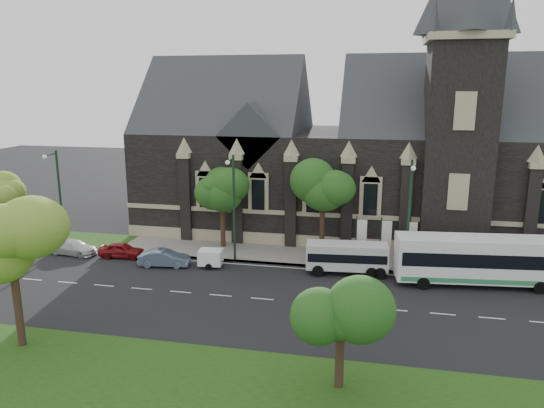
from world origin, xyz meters
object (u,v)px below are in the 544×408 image
(car_far_white, at_px, (73,247))
(box_trailer, at_px, (211,257))
(tree_park_near, at_px, (16,236))
(tree_walk_left, at_px, (225,186))
(tree_park_east, at_px, (345,298))
(banner_flag_left, at_px, (360,235))
(car_far_red, at_px, (122,250))
(street_lamp_far, at_px, (58,194))
(banner_flag_center, at_px, (384,236))
(tour_coach, at_px, (482,260))
(sedan, at_px, (164,258))
(tree_walk_right, at_px, (326,189))
(car_far_black, at_px, (21,242))
(tree_walk_far, at_px, (6,189))
(shuttle_bus, at_px, (347,256))
(banner_flag_right, at_px, (410,238))
(street_lamp_near, at_px, (409,210))
(street_lamp_mid, at_px, (233,202))

(car_far_white, bearing_deg, box_trailer, -86.43)
(tree_park_near, xyz_separation_m, tree_walk_left, (5.97, 19.47, -0.68))
(tree_park_east, height_order, banner_flag_left, tree_park_east)
(banner_flag_left, height_order, car_far_red, banner_flag_left)
(street_lamp_far, distance_m, box_trailer, 15.20)
(banner_flag_center, bearing_deg, street_lamp_far, -176.14)
(tour_coach, bearing_deg, sedan, 176.22)
(tree_walk_right, xyz_separation_m, box_trailer, (-8.72, -5.30, -5.00))
(street_lamp_far, relative_size, car_far_black, 1.78)
(tree_walk_far, relative_size, car_far_black, 1.24)
(shuttle_bus, bearing_deg, tree_walk_right, 111.14)
(shuttle_bus, bearing_deg, tree_walk_far, 168.01)
(banner_flag_center, distance_m, box_trailer, 14.34)
(car_far_white, bearing_deg, street_lamp_far, 64.69)
(tree_park_east, bearing_deg, tour_coach, 58.79)
(tree_walk_left, xyz_separation_m, banner_flag_center, (14.08, -1.70, -3.35))
(sedan, height_order, car_far_black, car_far_black)
(street_lamp_far, relative_size, box_trailer, 3.26)
(tree_park_east, xyz_separation_m, sedan, (-15.47, 14.18, -3.94))
(car_far_white, bearing_deg, tree_walk_right, -71.34)
(banner_flag_right, relative_size, car_far_red, 1.05)
(shuttle_bus, distance_m, sedan, 14.82)
(banner_flag_right, distance_m, car_far_red, 24.29)
(banner_flag_right, bearing_deg, tree_park_near, -141.14)
(street_lamp_far, distance_m, shuttle_bus, 25.72)
(tree_park_east, bearing_deg, car_far_white, 147.89)
(tree_walk_left, distance_m, banner_flag_left, 12.66)
(tree_walk_right, relative_size, street_lamp_near, 0.87)
(tree_walk_right, bearing_deg, car_far_black, -170.44)
(sedan, bearing_deg, street_lamp_far, 70.62)
(tree_walk_right, bearing_deg, banner_flag_left, -29.10)
(tree_walk_left, xyz_separation_m, tour_coach, (21.11, -4.95, -3.76))
(tree_walk_far, distance_m, street_lamp_mid, 24.03)
(tree_walk_far, relative_size, car_far_red, 1.64)
(tree_walk_far, xyz_separation_m, sedan, (18.53, -5.32, -3.94))
(car_far_white, bearing_deg, banner_flag_left, -76.70)
(street_lamp_far, relative_size, banner_flag_center, 2.25)
(box_trailer, relative_size, sedan, 0.67)
(car_far_black, bearing_deg, banner_flag_right, -88.87)
(box_trailer, bearing_deg, street_lamp_near, 1.39)
(street_lamp_far, distance_m, sedan, 11.80)
(tree_park_near, height_order, street_lamp_near, street_lamp_near)
(street_lamp_mid, height_order, car_far_red, street_lamp_mid)
(car_far_red, bearing_deg, banner_flag_center, -87.10)
(street_lamp_near, distance_m, car_far_white, 28.73)
(banner_flag_center, distance_m, banner_flag_right, 2.00)
(street_lamp_mid, bearing_deg, tree_park_near, -116.10)
(street_lamp_near, relative_size, street_lamp_far, 1.00)
(tree_park_near, relative_size, street_lamp_far, 0.95)
(box_trailer, height_order, sedan, box_trailer)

